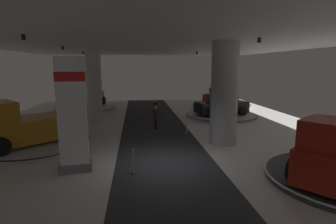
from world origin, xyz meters
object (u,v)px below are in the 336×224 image
Objects in this scene: column_left at (94,85)px; brand_sign_pylon at (73,114)px; display_platform_mid_left at (34,144)px; display_platform_deep_right at (221,105)px; visitor_walking_near at (155,107)px; column_right at (224,94)px; pickup_truck_mid_left at (26,126)px; display_platform_deep_left at (85,109)px; display_platform_far_right at (221,116)px; visitor_walking_far at (156,116)px; display_car_far_right at (221,105)px; pickup_truck_deep_left at (84,98)px; display_car_deep_right at (221,96)px.

column_left is 1.20× the size of brand_sign_pylon.
display_platform_deep_right is at bearing 40.78° from display_platform_mid_left.
column_right is at bearing -67.47° from visitor_walking_near.
column_right is 0.97× the size of display_platform_mid_left.
display_platform_deep_left is at bearing 86.22° from pickup_truck_mid_left.
column_right is 8.16m from display_platform_far_right.
column_left is 0.94× the size of display_platform_far_right.
pickup_truck_mid_left is 3.39× the size of visitor_walking_far.
column_left is 10.50m from display_platform_far_right.
pickup_truck_deep_left is at bearing 158.26° from display_car_far_right.
display_platform_mid_left is at bearing -151.56° from display_platform_far_right.
brand_sign_pylon is 4.88m from pickup_truck_mid_left.
column_right is at bearing -2.39° from pickup_truck_mid_left.
display_platform_deep_left is at bearing 125.53° from visitor_walking_far.
display_platform_far_right is 1.34× the size of display_car_deep_right.
visitor_walking_near reaches higher than display_platform_mid_left.
display_car_deep_right is 19.07m from pickup_truck_mid_left.
pickup_truck_mid_left reaches higher than visitor_walking_far.
visitor_walking_near reaches higher than display_platform_far_right.
display_car_deep_right is (11.94, 5.75, -1.66)m from column_left.
pickup_truck_mid_left reaches higher than visitor_walking_near.
display_car_far_right is 14.13m from display_platform_mid_left.
column_right is 1.02× the size of pickup_truck_mid_left.
pickup_truck_deep_left reaches higher than display_platform_mid_left.
brand_sign_pylon is 0.81× the size of display_platform_mid_left.
brand_sign_pylon reaches higher than visitor_walking_far.
display_platform_deep_right is (11.30, 15.99, -2.18)m from brand_sign_pylon.
display_car_far_right is 1.02× the size of display_car_deep_right.
display_platform_far_right is at bearing -107.94° from display_platform_deep_right.
column_right reaches higher than pickup_truck_mid_left.
display_platform_deep_right is 0.91m from display_car_deep_right.
display_car_deep_right is at bearing 72.42° from column_right.
display_platform_deep_left is (-11.85, 5.07, -0.85)m from display_car_far_right.
visitor_walking_near is at bearing 69.28° from brand_sign_pylon.
column_left is 1.26× the size of display_car_deep_right.
display_car_deep_right is at bearing 40.78° from pickup_truck_mid_left.
display_platform_mid_left is (-2.26, -6.49, -2.62)m from column_left.
display_platform_far_right is 14.13m from display_platform_mid_left.
pickup_truck_deep_left is at bearing -176.79° from display_car_deep_right.
column_left is 0.97× the size of display_platform_mid_left.
brand_sign_pylon is at bearing -110.72° from visitor_walking_near.
column_left is 0.97× the size of display_platform_deep_left.
column_left is at bearing 143.22° from visitor_walking_far.
display_platform_mid_left is (-12.40, -6.73, -0.87)m from display_car_far_right.
display_car_far_right is 0.83× the size of pickup_truck_mid_left.
column_right reaches higher than display_car_far_right.
display_platform_deep_left is 1.05× the size of pickup_truck_mid_left.
column_right is 13.79m from display_platform_deep_right.
visitor_walking_near is (-7.26, -5.31, 0.73)m from display_platform_deep_right.
column_right is 10.49m from pickup_truck_mid_left.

